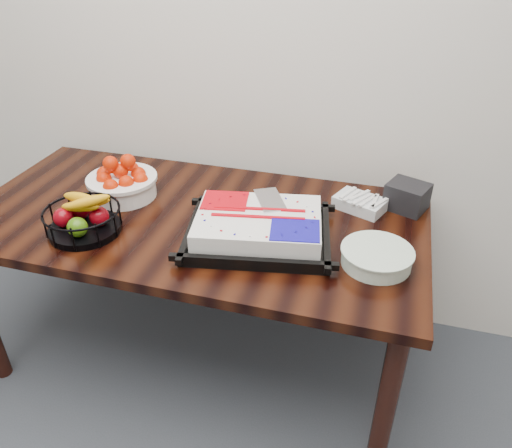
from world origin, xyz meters
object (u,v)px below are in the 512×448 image
(table, at_px, (195,233))
(plate_stack, at_px, (377,257))
(tangerine_bowl, at_px, (122,179))
(fruit_basket, at_px, (83,218))
(cake_tray, at_px, (258,227))
(napkin_box, at_px, (407,196))

(table, height_order, plate_stack, plate_stack)
(tangerine_bowl, height_order, fruit_basket, tangerine_bowl)
(cake_tray, bearing_deg, table, 163.19)
(cake_tray, relative_size, tangerine_bowl, 1.99)
(fruit_basket, relative_size, plate_stack, 1.14)
(cake_tray, bearing_deg, fruit_basket, -167.81)
(cake_tray, height_order, napkin_box, napkin_box)
(table, relative_size, fruit_basket, 6.45)
(table, height_order, fruit_basket, fruit_basket)
(napkin_box, bearing_deg, cake_tray, -143.65)
(plate_stack, bearing_deg, fruit_basket, -174.93)
(fruit_basket, relative_size, napkin_box, 1.85)
(tangerine_bowl, bearing_deg, plate_stack, -10.63)
(fruit_basket, bearing_deg, plate_stack, 5.07)
(tangerine_bowl, xyz_separation_m, fruit_basket, (-0.00, -0.29, -0.02))
(fruit_basket, distance_m, plate_stack, 1.06)
(cake_tray, xyz_separation_m, fruit_basket, (-0.63, -0.14, 0.01))
(table, bearing_deg, napkin_box, 19.73)
(table, distance_m, cake_tray, 0.33)
(table, distance_m, tangerine_bowl, 0.38)
(cake_tray, xyz_separation_m, napkin_box, (0.51, 0.37, 0.01))
(fruit_basket, height_order, napkin_box, fruit_basket)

